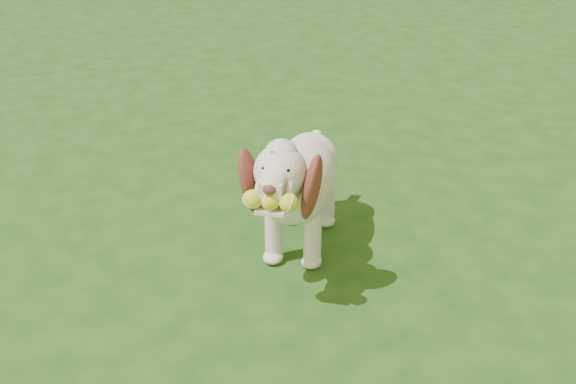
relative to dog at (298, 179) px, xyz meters
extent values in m
plane|color=#1A4112|center=(-0.15, 0.49, -0.39)|extent=(80.00, 80.00, 0.00)
ellipsoid|color=silver|center=(0.04, 0.09, -0.03)|extent=(0.51, 0.69, 0.33)
ellipsoid|color=silver|center=(-0.05, -0.12, 0.00)|extent=(0.41, 0.41, 0.32)
ellipsoid|color=silver|center=(0.11, 0.30, -0.04)|extent=(0.37, 0.37, 0.29)
cylinder|color=silver|center=(-0.09, -0.24, 0.09)|extent=(0.25, 0.29, 0.25)
sphere|color=silver|center=(-0.13, -0.35, 0.21)|extent=(0.29, 0.29, 0.22)
sphere|color=silver|center=(-0.13, -0.34, 0.27)|extent=(0.19, 0.19, 0.15)
cube|color=silver|center=(-0.18, -0.47, 0.20)|extent=(0.13, 0.16, 0.06)
ellipsoid|color=#592D28|center=(-0.20, -0.54, 0.22)|extent=(0.06, 0.05, 0.04)
cube|color=silver|center=(-0.18, -0.48, 0.12)|extent=(0.16, 0.17, 0.01)
ellipsoid|color=brown|center=(-0.25, -0.30, 0.14)|extent=(0.19, 0.20, 0.35)
ellipsoid|color=brown|center=(-0.01, -0.39, 0.14)|extent=(0.16, 0.24, 0.35)
cylinder|color=silver|center=(0.16, 0.42, -0.01)|extent=(0.11, 0.17, 0.12)
cylinder|color=silver|center=(-0.13, -0.07, -0.25)|extent=(0.11, 0.11, 0.28)
cylinder|color=silver|center=(0.05, -0.14, -0.25)|extent=(0.11, 0.11, 0.28)
cylinder|color=silver|center=(0.02, 0.31, -0.25)|extent=(0.11, 0.11, 0.28)
cylinder|color=silver|center=(0.19, 0.25, -0.25)|extent=(0.11, 0.11, 0.28)
sphere|color=yellow|center=(-0.26, -0.49, 0.16)|extent=(0.10, 0.10, 0.08)
sphere|color=yellow|center=(-0.19, -0.52, 0.16)|extent=(0.10, 0.10, 0.08)
sphere|color=yellow|center=(-0.13, -0.55, 0.16)|extent=(0.10, 0.10, 0.08)
camera|label=1|loc=(-0.49, -3.03, 1.46)|focal=45.00mm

